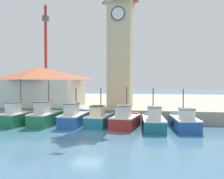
{
  "coord_description": "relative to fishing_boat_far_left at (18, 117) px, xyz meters",
  "views": [
    {
      "loc": [
        6.36,
        -21.23,
        4.31
      ],
      "look_at": [
        0.47,
        8.28,
        3.5
      ],
      "focal_mm": 42.0,
      "sensor_mm": 36.0,
      "label": 1
    }
  ],
  "objects": [
    {
      "name": "ground_plane",
      "position": [
        8.11,
        -2.65,
        -0.83
      ],
      "size": [
        300.0,
        300.0,
        0.0
      ],
      "primitive_type": "plane",
      "color": "teal"
    },
    {
      "name": "fishing_boat_far_left",
      "position": [
        0.0,
        0.0,
        0.0
      ],
      "size": [
        2.05,
        4.29,
        4.66
      ],
      "color": "#237A4C",
      "rests_on": "ground"
    },
    {
      "name": "clock_tower",
      "position": [
        9.05,
        8.38,
        9.01
      ],
      "size": [
        3.34,
        3.34,
        17.59
      ],
      "color": "beige",
      "rests_on": "quay_wharf"
    },
    {
      "name": "fishing_boat_right_inner",
      "position": [
        16.31,
        0.64,
        -0.11
      ],
      "size": [
        2.65,
        5.24,
        3.7
      ],
      "color": "#2356A8",
      "rests_on": "ground"
    },
    {
      "name": "fishing_boat_mid_left",
      "position": [
        8.22,
        0.99,
        -0.1
      ],
      "size": [
        2.11,
        4.45,
        3.8
      ],
      "color": "#196B7F",
      "rests_on": "ground"
    },
    {
      "name": "warehouse_left",
      "position": [
        -0.99,
        6.72,
        3.04
      ],
      "size": [
        10.37,
        6.92,
        4.92
      ],
      "color": "silver",
      "rests_on": "quay_wharf"
    },
    {
      "name": "port_crane_near",
      "position": [
        -8.76,
        24.86,
        7.66
      ],
      "size": [
        4.62,
        8.68,
        18.43
      ],
      "color": "maroon",
      "rests_on": "quay_wharf"
    },
    {
      "name": "fishing_boat_center",
      "position": [
        10.87,
        0.53,
        -0.07
      ],
      "size": [
        2.58,
        4.41,
        3.88
      ],
      "color": "#AD2823",
      "rests_on": "ground"
    },
    {
      "name": "dock_worker_near_tower",
      "position": [
        3.55,
        5.6,
        1.37
      ],
      "size": [
        0.34,
        0.22,
        1.62
      ],
      "color": "#33333D",
      "rests_on": "quay_wharf"
    },
    {
      "name": "fishing_boat_mid_right",
      "position": [
        13.53,
        0.19,
        -0.1
      ],
      "size": [
        2.48,
        5.33,
        3.81
      ],
      "color": "#196B7F",
      "rests_on": "ground"
    },
    {
      "name": "quay_wharf",
      "position": [
        8.11,
        23.63,
        -0.15
      ],
      "size": [
        120.0,
        40.0,
        1.35
      ],
      "primitive_type": "cube",
      "color": "#A89E89",
      "rests_on": "ground"
    },
    {
      "name": "fishing_boat_left_outer",
      "position": [
        2.71,
        0.72,
        0.01
      ],
      "size": [
        2.14,
        5.3,
        4.52
      ],
      "color": "#237A4C",
      "rests_on": "ground"
    },
    {
      "name": "fishing_boat_left_inner",
      "position": [
        5.69,
        0.79,
        -0.04
      ],
      "size": [
        2.16,
        5.19,
        3.75
      ],
      "color": "#2356A8",
      "rests_on": "ground"
    }
  ]
}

